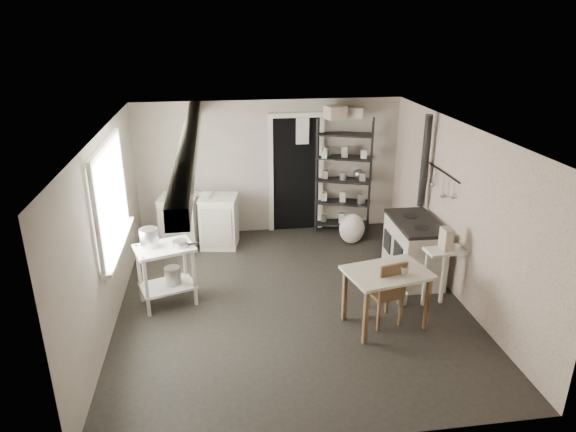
{
  "coord_description": "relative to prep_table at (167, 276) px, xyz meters",
  "views": [
    {
      "loc": [
        -0.89,
        -5.97,
        3.55
      ],
      "look_at": [
        0.0,
        0.3,
        1.1
      ],
      "focal_mm": 32.0,
      "sensor_mm": 36.0,
      "label": 1
    }
  ],
  "objects": [
    {
      "name": "stove",
      "position": [
        3.48,
        0.28,
        0.04
      ],
      "size": [
        0.64,
        1.12,
        0.87
      ],
      "primitive_type": null,
      "rotation": [
        0.0,
        0.0,
        -0.02
      ],
      "color": "beige",
      "rests_on": "ground"
    },
    {
      "name": "flour_sack",
      "position": [
        2.9,
        1.57,
        -0.16
      ],
      "size": [
        0.53,
        0.49,
        0.51
      ],
      "primitive_type": "ellipsoid",
      "rotation": [
        0.0,
        0.0,
        -0.36
      ],
      "color": "white",
      "rests_on": "ground"
    },
    {
      "name": "chair",
      "position": [
        2.67,
        -0.83,
        0.08
      ],
      "size": [
        0.44,
        0.45,
        0.88
      ],
      "primitive_type": null,
      "rotation": [
        0.0,
        0.0,
        0.23
      ],
      "color": "brown",
      "rests_on": "ground"
    },
    {
      "name": "doorway",
      "position": [
        2.07,
        2.32,
        0.6
      ],
      "size": [
        0.96,
        0.1,
        2.08
      ],
      "primitive_type": null,
      "color": "white",
      "rests_on": "ground"
    },
    {
      "name": "bucket",
      "position": [
        0.07,
        0.04,
        -0.02
      ],
      "size": [
        0.26,
        0.26,
        0.23
      ],
      "primitive_type": "cylinder",
      "rotation": [
        0.0,
        0.0,
        0.27
      ],
      "color": "#B0AFB2",
      "rests_on": "prep_table"
    },
    {
      "name": "utensil_rail",
      "position": [
        3.81,
        0.45,
        1.15
      ],
      "size": [
        0.06,
        1.2,
        0.44
      ],
      "primitive_type": null,
      "color": "#B0AFB2",
      "rests_on": "wall_right"
    },
    {
      "name": "wall_left",
      "position": [
        -0.63,
        -0.15,
        0.75
      ],
      "size": [
        0.02,
        5.0,
        2.3
      ],
      "primitive_type": "cube",
      "color": "#B8AC9D",
      "rests_on": "ground"
    },
    {
      "name": "stovepipe",
      "position": [
        3.73,
        0.79,
        1.19
      ],
      "size": [
        0.13,
        0.13,
        1.51
      ],
      "primitive_type": null,
      "rotation": [
        0.0,
        0.0,
        -0.1
      ],
      "color": "black",
      "rests_on": "stove"
    },
    {
      "name": "table_cup",
      "position": [
        2.84,
        -0.98,
        0.41
      ],
      "size": [
        0.14,
        0.14,
        0.1
      ],
      "primitive_type": "imported",
      "rotation": [
        0.0,
        0.0,
        -0.31
      ],
      "color": "silver",
      "rests_on": "work_table"
    },
    {
      "name": "prep_table",
      "position": [
        0.0,
        0.0,
        0.0
      ],
      "size": [
        0.85,
        0.72,
        0.82
      ],
      "primitive_type": null,
      "rotation": [
        0.0,
        0.0,
        0.33
      ],
      "color": "white",
      "rests_on": "ground"
    },
    {
      "name": "base_cabinets",
      "position": [
        0.39,
        1.84,
        0.06
      ],
      "size": [
        1.38,
        0.77,
        0.85
      ],
      "primitive_type": null,
      "rotation": [
        0.0,
        0.0,
        -0.17
      ],
      "color": "beige",
      "rests_on": "ground"
    },
    {
      "name": "storage_box_b",
      "position": [
        3.04,
        2.18,
        1.59
      ],
      "size": [
        0.33,
        0.32,
        0.17
      ],
      "primitive_type": "cube",
      "rotation": [
        0.0,
        0.0,
        -0.31
      ],
      "color": "beige",
      "rests_on": "shelf_rack"
    },
    {
      "name": "floor_crock",
      "position": [
        3.07,
        -0.45,
        -0.33
      ],
      "size": [
        0.14,
        0.14,
        0.16
      ],
      "primitive_type": "cylinder",
      "rotation": [
        0.0,
        0.0,
        0.08
      ],
      "color": "silver",
      "rests_on": "ground"
    },
    {
      "name": "stockpot",
      "position": [
        -0.18,
        0.03,
        0.54
      ],
      "size": [
        0.26,
        0.26,
        0.25
      ],
      "primitive_type": "cylinder",
      "rotation": [
        0.0,
        0.0,
        -0.1
      ],
      "color": "#B0AFB2",
      "rests_on": "prep_table"
    },
    {
      "name": "wall_right",
      "position": [
        3.87,
        -0.15,
        0.75
      ],
      "size": [
        0.02,
        5.0,
        2.3
      ],
      "primitive_type": "cube",
      "color": "#B8AC9D",
      "rests_on": "ground"
    },
    {
      "name": "counter_cup",
      "position": [
        -0.0,
        1.73,
        0.57
      ],
      "size": [
        0.16,
        0.16,
        0.11
      ],
      "primitive_type": "imported",
      "rotation": [
        0.0,
        0.0,
        0.24
      ],
      "color": "silver",
      "rests_on": "base_cabinets"
    },
    {
      "name": "ceiling",
      "position": [
        1.62,
        -0.15,
        1.9
      ],
      "size": [
        5.0,
        5.0,
        0.0
      ],
      "primitive_type": "plane",
      "rotation": [
        3.14,
        0.0,
        0.0
      ],
      "color": "silver",
      "rests_on": "wall_back"
    },
    {
      "name": "shelf_jar",
      "position": [
        2.52,
        2.12,
        0.97
      ],
      "size": [
        0.11,
        0.11,
        0.2
      ],
      "primitive_type": "imported",
      "rotation": [
        0.0,
        0.0,
        -0.2
      ],
      "color": "silver",
      "rests_on": "shelf_rack"
    },
    {
      "name": "ceiling_beam",
      "position": [
        0.42,
        -0.15,
        1.8
      ],
      "size": [
        0.18,
        5.0,
        0.18
      ],
      "primitive_type": null,
      "color": "white",
      "rests_on": "ceiling"
    },
    {
      "name": "storage_box_a",
      "position": [
        2.68,
        2.09,
        1.61
      ],
      "size": [
        0.38,
        0.35,
        0.22
      ],
      "primitive_type": "cube",
      "rotation": [
        0.0,
        0.0,
        0.26
      ],
      "color": "beige",
      "rests_on": "shelf_rack"
    },
    {
      "name": "work_table",
      "position": [
        2.67,
        -0.89,
        -0.02
      ],
      "size": [
        1.09,
        0.87,
        0.73
      ],
      "primitive_type": null,
      "rotation": [
        0.0,
        0.0,
        0.22
      ],
      "color": "beige",
      "rests_on": "ground"
    },
    {
      "name": "window",
      "position": [
        -0.6,
        0.05,
        1.1
      ],
      "size": [
        0.12,
        1.76,
        1.28
      ],
      "primitive_type": null,
      "color": "white",
      "rests_on": "wall_left"
    },
    {
      "name": "side_ledge",
      "position": [
        3.56,
        -0.5,
        0.03
      ],
      "size": [
        0.53,
        0.32,
        0.78
      ],
      "primitive_type": null,
      "rotation": [
        0.0,
        0.0,
        0.09
      ],
      "color": "white",
      "rests_on": "ground"
    },
    {
      "name": "mixing_bowl",
      "position": [
        0.49,
        1.78,
        0.56
      ],
      "size": [
        0.34,
        0.34,
        0.07
      ],
      "primitive_type": "imported",
      "rotation": [
        0.0,
        0.0,
        0.13
      ],
      "color": "silver",
      "rests_on": "base_cabinets"
    },
    {
      "name": "floor",
      "position": [
        1.62,
        -0.15,
        -0.4
      ],
      "size": [
        5.0,
        5.0,
        0.0
      ],
      "primitive_type": "plane",
      "color": "black",
      "rests_on": "ground"
    },
    {
      "name": "saucepan",
      "position": [
        0.21,
        -0.02,
        0.45
      ],
      "size": [
        0.25,
        0.25,
        0.11
      ],
      "primitive_type": "cylinder",
      "rotation": [
        0.0,
        0.0,
        0.41
      ],
      "color": "#B0AFB2",
      "rests_on": "prep_table"
    },
    {
      "name": "wallpaper_panel",
      "position": [
        3.86,
        -0.15,
        0.75
      ],
      "size": [
        0.01,
        5.0,
        2.3
      ],
      "primitive_type": null,
      "color": "beige",
      "rests_on": "wall_right"
    },
    {
      "name": "wall_front",
      "position": [
        1.62,
        -2.65,
        0.75
      ],
      "size": [
        4.5,
        0.02,
        2.3
      ],
      "primitive_type": "cube",
      "color": "#B8AC9D",
      "rests_on": "ground"
    },
    {
      "name": "oats_box",
      "position": [
        3.56,
        -0.49,
        0.61
      ],
      "size": [
        0.12,
        0.19,
        0.28
      ],
      "primitive_type": "cube",
      "rotation": [
        0.0,
        0.0,
        0.03
      ],
      "color": "beige",
      "rests_on": "side_ledge"
    },
    {
      "name": "wall_back",
      "position": [
        1.62,
        2.35,
        0.75
      ],
      "size": [
        4.5,
        0.02,
        2.3
      ],
      "primitive_type": "cube",
      "color": "#B8AC9D",
      "rests_on": "ground"
    },
    {
      "name": "shelf_rack",
      "position": [
        2.88,
        2.15,
        0.55
      ],
      "size": [
        1.02,
        0.66,
        2.0
      ],
      "primitive_type": null,
      "rotation": [
        0.0,
        0.0,
        -0.34
      ],
      "color": "black",
      "rests_on": "ground"
    }
  ]
}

